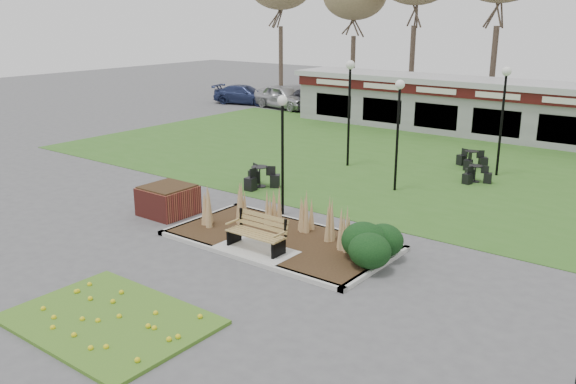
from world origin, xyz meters
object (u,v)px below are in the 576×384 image
Objects in this scene: lamp_post_mid_right at (282,129)px; car_black at (318,101)px; park_bench at (258,232)px; bistro_set_c at (471,162)px; car_silver at (284,97)px; bistro_set_a at (260,180)px; brick_planter at (168,200)px; food_pavilion at (507,110)px; car_blue at (245,95)px; bistro_set_b at (475,176)px; lamp_post_far_left at (350,90)px; lamp_post_mid_left at (399,111)px; lamp_post_far_right at (504,97)px.

car_black is at bearing 121.59° from lamp_post_mid_right.
lamp_post_mid_right reaches higher than park_bench.
bistro_set_c is (1.02, 12.55, -0.33)m from park_bench.
car_silver is at bearing 127.74° from lamp_post_mid_right.
bistro_set_a is at bearing -135.90° from car_silver.
bistro_set_a is 0.32× the size of car_silver.
brick_planter is 12.98m from bistro_set_c.
food_pavilion is at bearing -72.50° from car_black.
brick_planter is 22.75m from car_silver.
bistro_set_a is 21.55m from car_blue.
brick_planter is at bearing -143.18° from lamp_post_mid_right.
car_black is at bearing 144.44° from bistro_set_b.
food_pavilion is 12.47m from car_black.
bistro_set_c is (4.26, 2.83, -2.94)m from lamp_post_far_left.
car_black is (-12.41, 1.04, -0.73)m from food_pavilion.
bistro_set_a is (-0.83, -4.78, -2.92)m from lamp_post_far_left.
lamp_post_mid_left is 4.36m from bistro_set_b.
brick_planter reaches higher than bistro_set_a.
brick_planter is 4.21m from bistro_set_a.
bistro_set_a is 19.36m from car_silver.
lamp_post_mid_right is (-1.46, -16.76, 1.31)m from food_pavilion.
car_black is at bearing 111.82° from brick_planter.
lamp_post_far_left is 14.55m from car_black.
lamp_post_mid_right is at bearing -37.20° from bistro_set_a.
lamp_post_mid_right is 0.87× the size of lamp_post_far_left.
car_silver is (-15.34, 13.16, -2.13)m from lamp_post_mid_left.
lamp_post_far_right is 17.31m from car_black.
bistro_set_b is at bearing 56.62° from brick_planter.
car_silver is (-15.24, 1.04, -0.69)m from food_pavilion.
lamp_post_mid_left reaches higher than bistro_set_c.
lamp_post_far_right reaches higher than food_pavilion.
lamp_post_far_left reaches higher than car_blue.
car_blue is (-17.25, 17.80, -2.13)m from lamp_post_mid_right.
park_bench is 7.94m from lamp_post_mid_left.
food_pavilion is 10.65m from lamp_post_far_left.
lamp_post_far_left is 0.95× the size of car_silver.
car_blue is (-20.71, 10.29, 0.42)m from bistro_set_b.
car_silver is (-13.78, 17.80, -2.00)m from lamp_post_mid_right.
lamp_post_mid_left is 18.29m from car_black.
lamp_post_mid_right is at bearing -112.74° from lamp_post_far_right.
bistro_set_c is at bearing 65.34° from brick_planter.
lamp_post_mid_right is at bearing -114.72° from bistro_set_b.
food_pavilion is 16.87× the size of bistro_set_a.
lamp_post_mid_right is 0.85× the size of car_blue.
bistro_set_b is (3.46, 7.51, -2.55)m from lamp_post_mid_right.
car_silver is at bearing 153.22° from bistro_set_c.
brick_planter is at bearing -103.06° from food_pavilion.
car_silver reaches higher than brick_planter.
lamp_post_far_right is (3.78, 9.01, 0.33)m from lamp_post_mid_right.
car_blue reaches higher than brick_planter.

